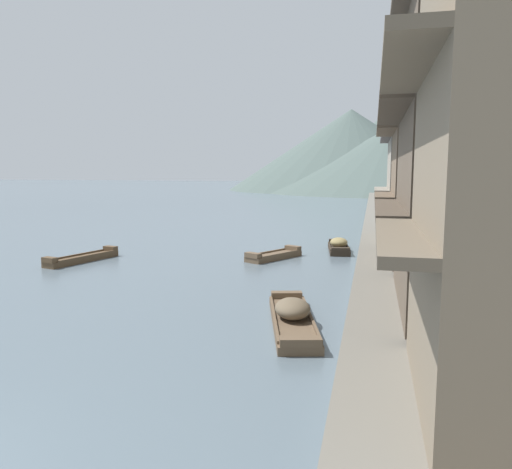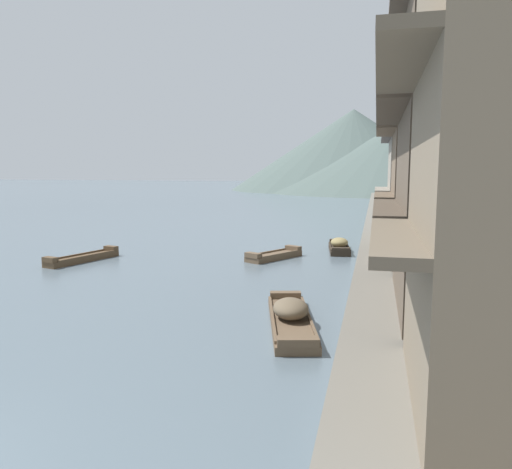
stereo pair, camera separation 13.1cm
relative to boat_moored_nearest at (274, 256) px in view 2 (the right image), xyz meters
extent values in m
cube|color=#6B665B|center=(13.27, 10.07, 0.26)|extent=(18.00, 110.00, 0.86)
cube|color=brown|center=(0.00, 0.00, -0.04)|extent=(2.51, 3.45, 0.26)
cube|color=brown|center=(-0.76, -1.36, 0.21)|extent=(0.93, 0.74, 0.24)
cube|color=brown|center=(0.76, 1.36, 0.21)|extent=(0.93, 0.74, 0.24)
cube|color=brown|center=(0.39, -0.22, 0.13)|extent=(1.50, 2.59, 0.08)
cube|color=brown|center=(-0.39, 0.22, 0.13)|extent=(1.50, 2.59, 0.08)
cube|color=brown|center=(-9.10, -2.94, -0.04)|extent=(1.86, 4.21, 0.27)
cube|color=brown|center=(-9.60, -4.80, 0.22)|extent=(0.80, 0.54, 0.24)
cube|color=brown|center=(-8.61, -1.09, 0.22)|extent=(0.80, 0.54, 0.24)
cube|color=brown|center=(-8.75, -3.04, 0.14)|extent=(1.02, 3.53, 0.08)
cube|color=brown|center=(-9.46, -2.85, 0.14)|extent=(1.02, 3.53, 0.08)
cube|color=brown|center=(2.66, -10.65, -0.06)|extent=(2.30, 5.04, 0.23)
cube|color=brown|center=(2.10, -8.41, 0.16)|extent=(1.09, 0.60, 0.20)
cube|color=brown|center=(3.21, -12.88, 0.16)|extent=(1.09, 0.60, 0.20)
cube|color=brown|center=(2.14, -10.78, 0.09)|extent=(1.14, 4.29, 0.08)
cube|color=brown|center=(3.17, -10.52, 0.09)|extent=(1.14, 4.29, 0.08)
ellipsoid|color=brown|center=(2.66, -10.65, 0.34)|extent=(1.35, 1.65, 0.57)
cube|color=#33281E|center=(3.06, 3.17, -0.05)|extent=(1.49, 3.62, 0.24)
cube|color=#33281E|center=(2.86, 4.76, 0.18)|extent=(1.00, 0.48, 0.22)
cube|color=#33281E|center=(3.26, 1.57, 0.18)|extent=(1.00, 0.48, 0.22)
cube|color=#33281E|center=(2.57, 3.11, 0.11)|extent=(0.45, 3.01, 0.08)
cube|color=#33281E|center=(3.55, 3.23, 0.11)|extent=(0.45, 3.01, 0.08)
ellipsoid|color=olive|center=(3.06, 3.17, 0.33)|extent=(1.12, 1.45, 0.53)
cube|color=brown|center=(5.26, -16.56, 3.29)|extent=(0.70, 4.62, 0.16)
cube|color=brown|center=(5.26, -16.56, 5.89)|extent=(0.70, 4.62, 0.16)
cube|color=brown|center=(8.33, -10.52, 4.59)|extent=(5.45, 6.41, 7.80)
cube|color=#4D4135|center=(5.26, -10.52, 3.29)|extent=(0.70, 6.41, 0.16)
cube|color=#4D4135|center=(5.26, -10.52, 5.89)|extent=(0.70, 6.41, 0.16)
cube|color=#75604C|center=(8.42, -3.83, 4.59)|extent=(5.62, 4.96, 7.80)
cube|color=brown|center=(5.26, -3.83, 3.29)|extent=(0.70, 4.96, 0.16)
cube|color=brown|center=(5.26, -3.83, 5.89)|extent=(0.70, 4.96, 0.16)
cube|color=#2D2D33|center=(8.42, -3.83, 8.61)|extent=(6.52, 5.86, 0.24)
cube|color=#2D2D33|center=(8.42, -3.83, 9.08)|extent=(3.37, 5.86, 0.70)
cube|color=gray|center=(8.46, 2.51, 3.29)|extent=(5.70, 5.83, 5.20)
cube|color=gray|center=(5.26, 2.51, 3.29)|extent=(0.70, 5.83, 0.16)
cube|color=#3D3838|center=(8.46, 2.51, 6.01)|extent=(6.60, 6.73, 0.24)
cube|color=#3D3838|center=(8.46, 2.51, 6.48)|extent=(3.42, 6.73, 0.70)
cone|color=#4C5B56|center=(8.51, 83.60, 6.54)|extent=(54.73, 54.73, 13.43)
cone|color=#4C5B56|center=(-0.47, 92.50, 8.95)|extent=(55.65, 55.65, 18.24)
cone|color=#4C5B56|center=(10.99, 106.04, 11.18)|extent=(45.37, 45.37, 22.70)
camera|label=1|loc=(4.84, -24.55, 4.34)|focal=34.83mm
camera|label=2|loc=(4.97, -24.52, 4.34)|focal=34.83mm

